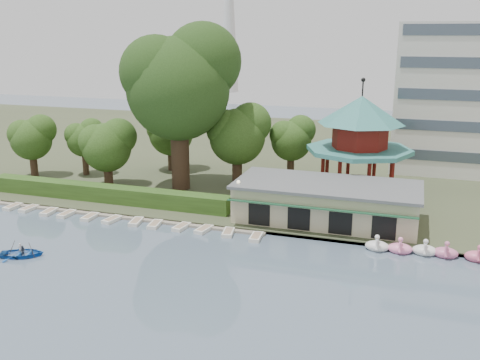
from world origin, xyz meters
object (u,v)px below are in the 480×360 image
at_px(dock, 114,215).
at_px(rowboat_with_passengers, 22,251).
at_px(pavilion, 360,136).
at_px(big_tree, 180,80).
at_px(boathouse, 326,202).

bearing_deg(dock, rowboat_with_passengers, -99.34).
xyz_separation_m(dock, pavilion, (24.00, 14.80, 7.36)).
distance_m(pavilion, big_tree, 22.05).
distance_m(pavilion, rowboat_with_passengers, 37.98).
bearing_deg(boathouse, dock, -167.76).
relative_size(boathouse, big_tree, 0.93).
xyz_separation_m(boathouse, big_tree, (-18.83, 6.22, 11.27)).
bearing_deg(big_tree, dock, -106.06).
relative_size(boathouse, pavilion, 1.38).
bearing_deg(pavilion, big_tree, -169.66).
bearing_deg(dock, big_tree, 73.94).
distance_m(boathouse, pavilion, 11.43).
height_order(dock, big_tree, big_tree).
bearing_deg(pavilion, dock, -148.34).
distance_m(dock, boathouse, 22.62).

